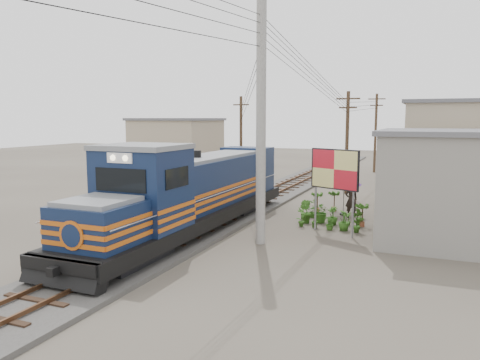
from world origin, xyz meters
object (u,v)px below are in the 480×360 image
at_px(market_umbrella, 344,180).
at_px(vendor, 351,200).
at_px(locomotive, 191,194).
at_px(billboard, 335,171).

bearing_deg(market_umbrella, vendor, -42.44).
height_order(locomotive, billboard, locomotive).
height_order(billboard, market_umbrella, billboard).
xyz_separation_m(billboard, vendor, (0.17, 3.89, -1.90)).
bearing_deg(vendor, billboard, 56.38).
distance_m(locomotive, vendor, 8.78).
distance_m(locomotive, market_umbrella, 8.74).
relative_size(billboard, market_umbrella, 1.54).
bearing_deg(locomotive, billboard, 21.34).
xyz_separation_m(locomotive, billboard, (5.97, 2.33, 1.06)).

